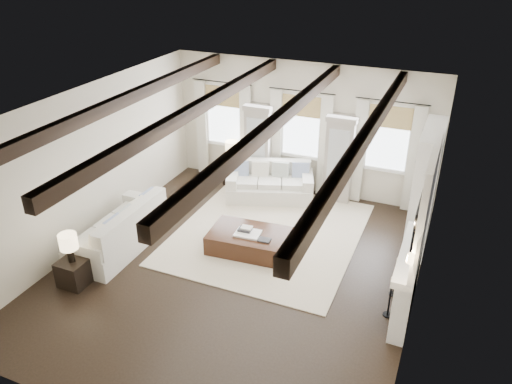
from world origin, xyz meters
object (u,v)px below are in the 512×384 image
at_px(ottoman, 249,241).
at_px(sofa_back, 270,184).
at_px(sofa_left, 121,232).
at_px(side_table_front, 74,272).
at_px(side_table_back, 233,173).

bearing_deg(ottoman, sofa_back, 96.97).
relative_size(sofa_left, side_table_front, 4.55).
bearing_deg(ottoman, side_table_back, 117.11).
bearing_deg(side_table_back, sofa_back, -16.36).
height_order(sofa_back, ottoman, sofa_back).
relative_size(ottoman, side_table_back, 2.78).
bearing_deg(side_table_front, sofa_back, 66.06).
relative_size(sofa_back, side_table_front, 4.50).
height_order(sofa_left, ottoman, sofa_left).
height_order(sofa_back, side_table_back, sofa_back).
xyz_separation_m(side_table_front, side_table_back, (0.87, 4.92, 0.04)).
height_order(side_table_front, side_table_back, side_table_back).
xyz_separation_m(ottoman, side_table_front, (-2.50, -2.25, 0.04)).
bearing_deg(sofa_left, sofa_back, 59.14).
xyz_separation_m(sofa_back, sofa_left, (-1.95, -3.27, 0.04)).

